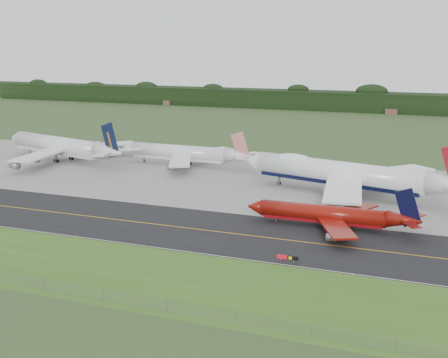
% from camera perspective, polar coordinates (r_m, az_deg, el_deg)
% --- Properties ---
extents(ground, '(600.00, 600.00, 0.00)m').
position_cam_1_polar(ground, '(146.86, 1.22, -4.56)').
color(ground, '#2F4922').
rests_on(ground, ground).
extents(grass_verge, '(400.00, 30.00, 0.01)m').
position_cam_1_polar(grass_verge, '(116.57, -4.99, -9.16)').
color(grass_verge, '#34601C').
rests_on(grass_verge, ground).
extents(taxiway, '(400.00, 32.00, 0.02)m').
position_cam_1_polar(taxiway, '(143.28, 0.65, -4.98)').
color(taxiway, black).
rests_on(taxiway, ground).
extents(apron, '(400.00, 78.00, 0.01)m').
position_cam_1_polar(apron, '(193.85, 6.58, -0.48)').
color(apron, gray).
rests_on(apron, ground).
extents(taxiway_centreline, '(400.00, 0.40, 0.00)m').
position_cam_1_polar(taxiway_centreline, '(143.28, 0.65, -4.97)').
color(taxiway_centreline, orange).
rests_on(taxiway_centreline, taxiway).
extents(taxiway_edge_line, '(400.00, 0.25, 0.00)m').
position_cam_1_polar(taxiway_edge_line, '(129.68, -1.87, -6.85)').
color(taxiway_edge_line, silver).
rests_on(taxiway_edge_line, taxiway).
extents(perimeter_fence, '(320.00, 0.10, 320.00)m').
position_cam_1_polar(perimeter_fence, '(105.63, -8.25, -10.93)').
color(perimeter_fence, slate).
rests_on(perimeter_fence, ground).
extents(horizon_treeline, '(700.00, 25.00, 12.00)m').
position_cam_1_polar(horizon_treeline, '(409.96, 15.04, 6.66)').
color(horizon_treeline, black).
rests_on(horizon_treeline, ground).
extents(jet_ba_747, '(71.38, 57.94, 18.20)m').
position_cam_1_polar(jet_ba_747, '(180.59, 11.11, 0.44)').
color(jet_ba_747, white).
rests_on(jet_ba_747, ground).
extents(jet_red_737, '(41.25, 33.78, 11.18)m').
position_cam_1_polar(jet_red_737, '(148.81, 9.86, -3.27)').
color(jet_red_737, maroon).
rests_on(jet_red_737, ground).
extents(jet_navy_gold, '(62.77, 53.42, 16.48)m').
position_cam_1_polar(jet_navy_gold, '(237.59, -14.51, 2.89)').
color(jet_navy_gold, white).
rests_on(jet_navy_gold, ground).
extents(jet_star_tail, '(51.48, 43.18, 13.60)m').
position_cam_1_polar(jet_star_tail, '(221.14, -3.59, 2.36)').
color(jet_star_tail, white).
rests_on(jet_star_tail, ground).
extents(taxiway_sign, '(4.36, 0.29, 1.45)m').
position_cam_1_polar(taxiway_sign, '(125.04, 5.83, -7.17)').
color(taxiway_sign, slate).
rests_on(taxiway_sign, ground).
extents(edge_marker_left, '(0.16, 0.16, 0.50)m').
position_cam_1_polar(edge_marker_left, '(143.33, -13.30, -5.22)').
color(edge_marker_left, yellow).
rests_on(edge_marker_left, ground).
extents(edge_marker_center, '(0.16, 0.16, 0.50)m').
position_cam_1_polar(edge_marker_center, '(129.79, -3.12, -6.75)').
color(edge_marker_center, yellow).
rests_on(edge_marker_center, ground).
extents(edge_marker_right, '(0.16, 0.16, 0.50)m').
position_cam_1_polar(edge_marker_right, '(120.21, 11.72, -8.57)').
color(edge_marker_right, yellow).
rests_on(edge_marker_right, ground).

